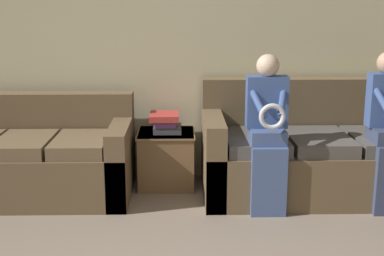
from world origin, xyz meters
name	(u,v)px	position (x,y,z in m)	size (l,w,h in m)	color
wall_back	(183,39)	(0.00, 2.89, 1.27)	(7.92, 0.06, 2.55)	beige
couch_main	(313,155)	(1.11, 2.39, 0.33)	(1.88, 0.95, 0.94)	brown
couch_side	(31,160)	(-1.30, 2.37, 0.31)	(1.70, 0.88, 0.83)	brown
child_left_seated	(268,127)	(0.64, 1.99, 0.67)	(0.32, 0.38, 1.22)	#475B8E
side_shelf	(166,158)	(-0.15, 2.59, 0.25)	(0.50, 0.50, 0.49)	brown
book_stack	(166,122)	(-0.16, 2.60, 0.58)	(0.28, 0.30, 0.17)	#4C4C56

